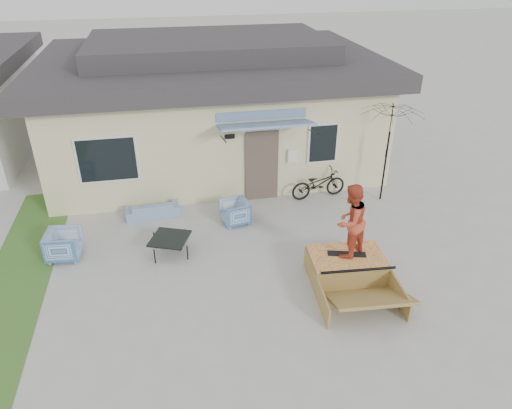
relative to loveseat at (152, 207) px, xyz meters
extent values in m
plane|color=#A7A7A1|center=(2.17, -4.02, -0.28)|extent=(90.00, 90.00, 0.00)
cube|color=#366326|center=(-3.03, -2.02, -0.28)|extent=(1.40, 8.00, 0.01)
cube|color=beige|center=(2.17, 3.98, 1.22)|extent=(10.00, 7.00, 3.00)
cube|color=#2D2C32|center=(2.17, 3.98, 2.97)|extent=(10.80, 7.80, 0.50)
cube|color=#2D2C32|center=(2.17, 3.98, 3.52)|extent=(7.50, 4.50, 0.60)
cube|color=brown|center=(3.17, 0.44, 0.77)|extent=(0.95, 0.08, 2.10)
cube|color=white|center=(-1.03, 0.45, 1.32)|extent=(1.60, 0.06, 1.30)
cube|color=white|center=(4.97, 0.45, 1.32)|extent=(0.90, 0.06, 1.20)
cube|color=#275F9F|center=(3.17, -0.07, 2.17)|extent=(2.50, 1.09, 0.29)
imported|color=#275F9F|center=(0.00, 0.00, 0.00)|extent=(1.48, 0.55, 0.57)
imported|color=#275F9F|center=(-2.07, -1.58, 0.11)|extent=(0.78, 0.82, 0.78)
imported|color=#275F9F|center=(2.19, -0.79, 0.07)|extent=(0.77, 0.80, 0.71)
cube|color=black|center=(0.41, -1.89, -0.07)|extent=(1.11, 1.11, 0.42)
imported|color=black|center=(4.83, 0.18, 0.25)|extent=(1.74, 0.79, 1.08)
cylinder|color=black|center=(6.61, -0.31, 0.77)|extent=(0.05, 0.05, 2.10)
imported|color=black|center=(6.61, -0.31, 1.47)|extent=(2.19, 2.11, 0.90)
cube|color=black|center=(4.27, -3.56, 0.29)|extent=(0.88, 0.44, 0.05)
imported|color=#C5492C|center=(4.27, -3.56, 1.17)|extent=(1.05, 0.99, 1.71)
camera|label=1|loc=(0.57, -11.68, 6.36)|focal=33.18mm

